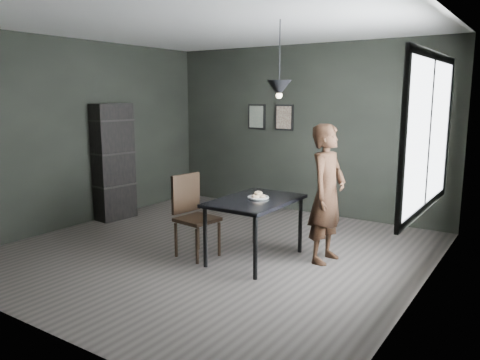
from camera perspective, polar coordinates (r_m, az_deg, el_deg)
The scene contains 13 objects.
ground at distance 6.11m, azimuth -3.03°, elevation -8.54°, with size 5.00×5.00×0.00m, color #342F2C.
back_wall at distance 7.95m, azimuth 7.73°, elevation 6.07°, with size 5.00×0.10×2.80m, color black.
ceiling at distance 5.85m, azimuth -3.30°, elevation 18.41°, with size 5.00×5.00×0.02m.
window_assembly at distance 4.95m, azimuth 22.05°, elevation 5.24°, with size 0.04×1.96×1.56m.
cafe_table at distance 5.60m, azimuth 1.85°, elevation -3.13°, with size 0.80×1.20×0.75m.
white_plate at distance 5.62m, azimuth 2.24°, elevation -2.20°, with size 0.23×0.23×0.01m, color white.
donut_pile at distance 5.62m, azimuth 2.24°, elevation -1.88°, with size 0.17×0.17×0.08m.
woman at distance 5.62m, azimuth 10.57°, elevation -1.67°, with size 0.60×0.40×1.65m, color black.
wood_chair at distance 5.82m, azimuth -5.87°, elevation -3.64°, with size 0.49×0.49×1.01m.
shelf_unit at distance 7.74m, azimuth -15.22°, elevation 2.13°, with size 0.35×0.61×1.84m, color black.
pendant_lamp at distance 5.41m, azimuth 4.80°, elevation 11.09°, with size 0.28×0.28×0.86m.
framed_print_left at distance 8.35m, azimuth 2.05°, elevation 7.72°, with size 0.34×0.04×0.44m.
framed_print_right at distance 8.07m, azimuth 5.41°, elevation 7.60°, with size 0.34×0.04×0.44m.
Camera 1 is at (3.46, -4.64, 1.97)m, focal length 35.00 mm.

